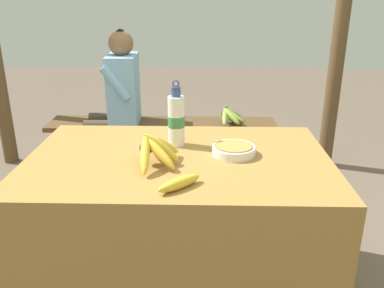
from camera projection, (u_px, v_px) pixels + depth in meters
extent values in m
plane|color=brown|center=(180.00, 286.00, 1.99)|extent=(12.00, 12.00, 0.00)
cube|color=olive|center=(179.00, 225.00, 1.87)|extent=(1.30, 0.84, 0.69)
sphere|color=#4C381E|center=(146.00, 148.00, 1.65)|extent=(0.06, 0.06, 0.06)
ellipsoid|color=gold|center=(145.00, 154.00, 1.58)|extent=(0.05, 0.17, 0.14)
ellipsoid|color=gold|center=(159.00, 152.00, 1.61)|extent=(0.16, 0.13, 0.13)
ellipsoid|color=gold|center=(162.00, 148.00, 1.64)|extent=(0.16, 0.04, 0.14)
ellipsoid|color=gold|center=(162.00, 144.00, 1.68)|extent=(0.17, 0.14, 0.14)
ellipsoid|color=gold|center=(149.00, 141.00, 1.72)|extent=(0.04, 0.19, 0.15)
cylinder|color=white|center=(234.00, 151.00, 1.76)|extent=(0.19, 0.19, 0.03)
torus|color=white|center=(234.00, 147.00, 1.76)|extent=(0.19, 0.19, 0.01)
cylinder|color=#BC8942|center=(234.00, 146.00, 1.76)|extent=(0.16, 0.16, 0.01)
cylinder|color=white|center=(176.00, 121.00, 1.84)|extent=(0.08, 0.08, 0.23)
cylinder|color=#38844C|center=(176.00, 121.00, 1.84)|extent=(0.08, 0.08, 0.05)
cylinder|color=#33477F|center=(176.00, 92.00, 1.79)|extent=(0.04, 0.04, 0.05)
torus|color=#33477F|center=(176.00, 84.00, 1.78)|extent=(0.03, 0.01, 0.03)
ellipsoid|color=gold|center=(179.00, 183.00, 1.46)|extent=(0.17, 0.16, 0.04)
cube|color=brown|center=(162.00, 124.00, 3.03)|extent=(1.69, 0.32, 0.04)
cube|color=brown|center=(61.00, 157.00, 3.01)|extent=(0.06, 0.06, 0.40)
cube|color=brown|center=(263.00, 159.00, 2.97)|extent=(0.06, 0.06, 0.40)
cube|color=brown|center=(71.00, 145.00, 3.24)|extent=(0.06, 0.06, 0.40)
cube|color=brown|center=(258.00, 147.00, 3.20)|extent=(0.06, 0.06, 0.40)
cylinder|color=#473828|center=(91.00, 156.00, 2.98)|extent=(0.09, 0.09, 0.44)
cylinder|color=#473828|center=(105.00, 126.00, 2.91)|extent=(0.30, 0.10, 0.09)
cylinder|color=#473828|center=(96.00, 147.00, 3.16)|extent=(0.09, 0.09, 0.44)
cylinder|color=#473828|center=(109.00, 118.00, 3.08)|extent=(0.30, 0.10, 0.09)
cube|color=#84B7E0|center=(124.00, 90.00, 2.91)|extent=(0.22, 0.35, 0.50)
cylinder|color=#84B7E0|center=(115.00, 83.00, 2.73)|extent=(0.20, 0.07, 0.25)
cylinder|color=#84B7E0|center=(122.00, 74.00, 3.03)|extent=(0.20, 0.07, 0.25)
sphere|color=brown|center=(121.00, 43.00, 2.79)|extent=(0.17, 0.17, 0.17)
sphere|color=black|center=(120.00, 34.00, 2.77)|extent=(0.07, 0.07, 0.07)
sphere|color=#4C381E|center=(225.00, 114.00, 2.99)|extent=(0.05, 0.05, 0.05)
ellipsoid|color=#8EA842|center=(225.00, 117.00, 2.93)|extent=(0.05, 0.18, 0.10)
ellipsoid|color=#8EA842|center=(231.00, 116.00, 2.94)|extent=(0.15, 0.16, 0.13)
ellipsoid|color=#8EA842|center=(233.00, 116.00, 2.96)|extent=(0.18, 0.12, 0.11)
ellipsoid|color=#8EA842|center=(233.00, 114.00, 2.99)|extent=(0.15, 0.04, 0.12)
ellipsoid|color=#8EA842|center=(232.00, 113.00, 3.02)|extent=(0.17, 0.13, 0.12)
ellipsoid|color=#8EA842|center=(228.00, 112.00, 3.03)|extent=(0.12, 0.16, 0.11)
ellipsoid|color=#8EA842|center=(227.00, 111.00, 3.05)|extent=(0.08, 0.17, 0.14)
cylinder|color=brown|center=(342.00, 16.00, 2.96)|extent=(0.11, 0.11, 2.36)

